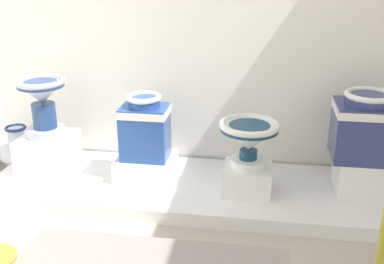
# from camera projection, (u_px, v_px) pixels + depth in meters

# --- Properties ---
(display_platform) EXTENTS (2.82, 0.82, 0.09)m
(display_platform) POSITION_uv_depth(u_px,v_px,m) (196.00, 189.00, 3.24)
(display_platform) COLOR white
(display_platform) RESTS_ON ground_plane
(plinth_block_tall_cobalt) EXTENTS (0.36, 0.38, 0.25)m
(plinth_block_tall_cobalt) POSITION_uv_depth(u_px,v_px,m) (49.00, 152.00, 3.41)
(plinth_block_tall_cobalt) COLOR white
(plinth_block_tall_cobalt) RESTS_ON display_platform
(antique_toilet_tall_cobalt) EXTENTS (0.34, 0.34, 0.42)m
(antique_toilet_tall_cobalt) POSITION_uv_depth(u_px,v_px,m) (42.00, 99.00, 3.26)
(antique_toilet_tall_cobalt) COLOR #AAB6CE
(antique_toilet_tall_cobalt) RESTS_ON plinth_block_tall_cobalt
(plinth_block_central_ornate) EXTENTS (0.39, 0.36, 0.14)m
(plinth_block_central_ornate) POSITION_uv_depth(u_px,v_px,m) (146.00, 166.00, 3.30)
(plinth_block_central_ornate) COLOR white
(plinth_block_central_ornate) RESTS_ON display_platform
(antique_toilet_central_ornate) EXTENTS (0.32, 0.25, 0.45)m
(antique_toilet_central_ornate) POSITION_uv_depth(u_px,v_px,m) (145.00, 126.00, 3.20)
(antique_toilet_central_ornate) COLOR #274B98
(antique_toilet_central_ornate) RESTS_ON plinth_block_central_ornate
(plinth_block_pale_glazed) EXTENTS (0.31, 0.29, 0.17)m
(plinth_block_pale_glazed) POSITION_uv_depth(u_px,v_px,m) (247.00, 179.00, 3.09)
(plinth_block_pale_glazed) COLOR white
(plinth_block_pale_glazed) RESTS_ON display_platform
(antique_toilet_pale_glazed) EXTENTS (0.38, 0.38, 0.31)m
(antique_toilet_pale_glazed) POSITION_uv_depth(u_px,v_px,m) (249.00, 137.00, 2.99)
(antique_toilet_pale_glazed) COLOR white
(antique_toilet_pale_glazed) RESTS_ON plinth_block_pale_glazed
(plinth_block_broad_patterned) EXTENTS (0.29, 0.34, 0.23)m
(plinth_block_broad_patterned) POSITION_uv_depth(u_px,v_px,m) (359.00, 174.00, 3.09)
(plinth_block_broad_patterned) COLOR white
(plinth_block_broad_patterned) RESTS_ON display_platform
(antique_toilet_broad_patterned) EXTENTS (0.39, 0.34, 0.44)m
(antique_toilet_broad_patterned) POSITION_uv_depth(u_px,v_px,m) (365.00, 124.00, 2.97)
(antique_toilet_broad_patterned) COLOR navy
(antique_toilet_broad_patterned) RESTS_ON plinth_block_broad_patterned
(decorative_vase_companion) EXTENTS (0.30, 0.30, 0.34)m
(decorative_vase_companion) POSITION_uv_depth(u_px,v_px,m) (19.00, 151.00, 3.63)
(decorative_vase_companion) COLOR navy
(decorative_vase_companion) RESTS_ON ground_plane
(stanchion_post_near_right) EXTENTS (0.24, 0.24, 1.06)m
(stanchion_post_near_right) POSITION_uv_depth(u_px,v_px,m) (383.00, 240.00, 2.17)
(stanchion_post_near_right) COLOR gold
(stanchion_post_near_right) RESTS_ON ground_plane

